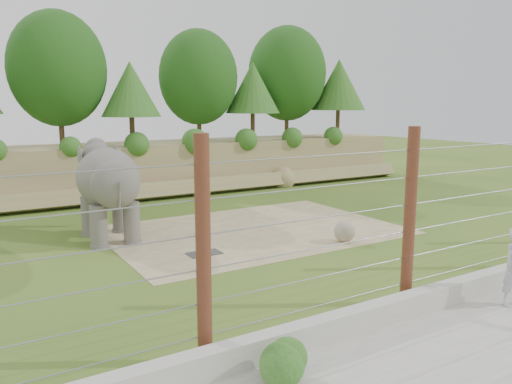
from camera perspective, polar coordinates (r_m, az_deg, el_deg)
ground at (r=15.24m, az=3.95°, el=-7.05°), size 90.00×90.00×0.00m
back_embankment at (r=26.17m, az=-11.26°, el=8.70°), size 30.00×5.52×8.77m
dirt_patch at (r=17.92m, az=-0.30°, el=-4.40°), size 10.00×7.00×0.02m
drain_grate at (r=15.21m, az=-5.92°, el=-6.98°), size 1.00×0.60×0.03m
elephant at (r=17.15m, az=-16.50°, el=-0.03°), size 1.94×4.05×3.20m
stone_ball at (r=16.58m, az=10.08°, el=-4.47°), size 0.69×0.69×0.69m
retaining_wall at (r=11.68m, az=18.57°, el=-11.68°), size 26.00×0.35×0.50m
walkway at (r=10.72m, az=26.98°, el=-15.69°), size 26.00×4.00×0.01m
barrier_fence at (r=11.48m, az=17.15°, el=-2.82°), size 20.26×0.26×4.00m
walkway_shrub at (r=8.43m, az=3.08°, el=-18.86°), size 0.76×0.76×0.76m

